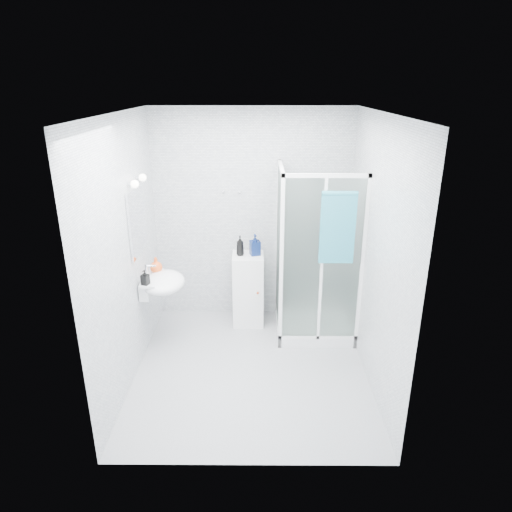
{
  "coord_description": "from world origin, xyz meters",
  "views": [
    {
      "loc": [
        0.08,
        -4.09,
        2.85
      ],
      "look_at": [
        0.05,
        0.35,
        1.15
      ],
      "focal_mm": 32.0,
      "sensor_mm": 36.0,
      "label": 1
    }
  ],
  "objects_px": {
    "soap_dispenser_black": "(145,277)",
    "hand_towel": "(338,226)",
    "storage_cabinet": "(248,289)",
    "shower_enclosure": "(308,299)",
    "wall_basin": "(161,283)",
    "soap_dispenser_orange": "(156,265)",
    "shampoo_bottle_b": "(255,245)",
    "shampoo_bottle_a": "(240,246)"
  },
  "relations": [
    {
      "from": "storage_cabinet",
      "to": "soap_dispenser_orange",
      "type": "height_order",
      "value": "soap_dispenser_orange"
    },
    {
      "from": "hand_towel",
      "to": "soap_dispenser_black",
      "type": "height_order",
      "value": "hand_towel"
    },
    {
      "from": "soap_dispenser_black",
      "to": "shower_enclosure",
      "type": "bearing_deg",
      "value": 15.9
    },
    {
      "from": "storage_cabinet",
      "to": "hand_towel",
      "type": "distance_m",
      "value": 1.53
    },
    {
      "from": "shower_enclosure",
      "to": "shampoo_bottle_b",
      "type": "xyz_separation_m",
      "value": [
        -0.64,
        0.27,
        0.59
      ]
    },
    {
      "from": "soap_dispenser_black",
      "to": "wall_basin",
      "type": "bearing_deg",
      "value": 57.35
    },
    {
      "from": "shampoo_bottle_a",
      "to": "shampoo_bottle_b",
      "type": "height_order",
      "value": "shampoo_bottle_b"
    },
    {
      "from": "hand_towel",
      "to": "shower_enclosure",
      "type": "bearing_deg",
      "value": 118.28
    },
    {
      "from": "hand_towel",
      "to": "soap_dispenser_black",
      "type": "relative_size",
      "value": 4.7
    },
    {
      "from": "wall_basin",
      "to": "shampoo_bottle_b",
      "type": "distance_m",
      "value": 1.2
    },
    {
      "from": "shower_enclosure",
      "to": "soap_dispenser_orange",
      "type": "bearing_deg",
      "value": -173.94
    },
    {
      "from": "wall_basin",
      "to": "shampoo_bottle_a",
      "type": "bearing_deg",
      "value": 33.79
    },
    {
      "from": "storage_cabinet",
      "to": "hand_towel",
      "type": "xyz_separation_m",
      "value": [
        0.94,
        -0.65,
        1.02
      ]
    },
    {
      "from": "shower_enclosure",
      "to": "wall_basin",
      "type": "height_order",
      "value": "shower_enclosure"
    },
    {
      "from": "shampoo_bottle_a",
      "to": "soap_dispenser_orange",
      "type": "relative_size",
      "value": 1.37
    },
    {
      "from": "wall_basin",
      "to": "soap_dispenser_black",
      "type": "distance_m",
      "value": 0.27
    },
    {
      "from": "shampoo_bottle_a",
      "to": "soap_dispenser_black",
      "type": "distance_m",
      "value": 1.23
    },
    {
      "from": "storage_cabinet",
      "to": "soap_dispenser_orange",
      "type": "relative_size",
      "value": 5.13
    },
    {
      "from": "shampoo_bottle_b",
      "to": "soap_dispenser_orange",
      "type": "distance_m",
      "value": 1.19
    },
    {
      "from": "hand_towel",
      "to": "shampoo_bottle_a",
      "type": "distance_m",
      "value": 1.3
    },
    {
      "from": "soap_dispenser_orange",
      "to": "hand_towel",
      "type": "bearing_deg",
      "value": -6.38
    },
    {
      "from": "storage_cabinet",
      "to": "shampoo_bottle_b",
      "type": "height_order",
      "value": "shampoo_bottle_b"
    },
    {
      "from": "shower_enclosure",
      "to": "hand_towel",
      "type": "height_order",
      "value": "shower_enclosure"
    },
    {
      "from": "soap_dispenser_black",
      "to": "hand_towel",
      "type": "bearing_deg",
      "value": 3.02
    },
    {
      "from": "hand_towel",
      "to": "shampoo_bottle_b",
      "type": "xyz_separation_m",
      "value": [
        -0.85,
        0.67,
        -0.44
      ]
    },
    {
      "from": "hand_towel",
      "to": "shampoo_bottle_b",
      "type": "bearing_deg",
      "value": 141.94
    },
    {
      "from": "storage_cabinet",
      "to": "shower_enclosure",
      "type": "bearing_deg",
      "value": -20.01
    },
    {
      "from": "wall_basin",
      "to": "soap_dispenser_orange",
      "type": "distance_m",
      "value": 0.22
    },
    {
      "from": "wall_basin",
      "to": "soap_dispenser_black",
      "type": "bearing_deg",
      "value": -122.65
    },
    {
      "from": "hand_towel",
      "to": "soap_dispenser_orange",
      "type": "distance_m",
      "value": 2.03
    },
    {
      "from": "storage_cabinet",
      "to": "shampoo_bottle_a",
      "type": "xyz_separation_m",
      "value": [
        -0.09,
        0.0,
        0.57
      ]
    },
    {
      "from": "wall_basin",
      "to": "shampoo_bottle_b",
      "type": "xyz_separation_m",
      "value": [
        1.02,
        0.58,
        0.24
      ]
    },
    {
      "from": "storage_cabinet",
      "to": "soap_dispenser_black",
      "type": "bearing_deg",
      "value": -145.56
    },
    {
      "from": "wall_basin",
      "to": "shampoo_bottle_b",
      "type": "relative_size",
      "value": 2.18
    },
    {
      "from": "hand_towel",
      "to": "storage_cabinet",
      "type": "bearing_deg",
      "value": 145.3
    },
    {
      "from": "wall_basin",
      "to": "hand_towel",
      "type": "relative_size",
      "value": 0.73
    },
    {
      "from": "hand_towel",
      "to": "wall_basin",
      "type": "bearing_deg",
      "value": 177.4
    },
    {
      "from": "shower_enclosure",
      "to": "shampoo_bottle_a",
      "type": "bearing_deg",
      "value": 163.04
    },
    {
      "from": "shower_enclosure",
      "to": "shampoo_bottle_a",
      "type": "distance_m",
      "value": 1.03
    },
    {
      "from": "shower_enclosure",
      "to": "storage_cabinet",
      "type": "distance_m",
      "value": 0.76
    },
    {
      "from": "wall_basin",
      "to": "soap_dispenser_black",
      "type": "xyz_separation_m",
      "value": [
        -0.12,
        -0.19,
        0.15
      ]
    },
    {
      "from": "shampoo_bottle_a",
      "to": "soap_dispenser_black",
      "type": "height_order",
      "value": "shampoo_bottle_a"
    }
  ]
}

